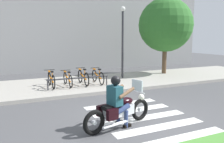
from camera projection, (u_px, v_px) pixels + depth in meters
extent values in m
plane|color=#4C4C4F|center=(140.00, 119.00, 6.84)|extent=(48.00, 48.00, 0.00)
cube|color=#A8A399|center=(86.00, 84.00, 11.65)|extent=(24.00, 4.40, 0.15)
cube|color=white|center=(180.00, 139.00, 5.47)|extent=(2.80, 0.40, 0.01)
cube|color=white|center=(160.00, 127.00, 6.19)|extent=(2.80, 0.40, 0.01)
cube|color=white|center=(145.00, 118.00, 6.91)|extent=(2.80, 0.40, 0.01)
cube|color=white|center=(132.00, 110.00, 7.63)|extent=(2.80, 0.40, 0.01)
cube|color=white|center=(121.00, 104.00, 8.35)|extent=(2.80, 0.40, 0.01)
torus|color=black|center=(140.00, 110.00, 6.67)|extent=(0.66, 0.28, 0.65)
cylinder|color=silver|center=(140.00, 110.00, 6.67)|extent=(0.14, 0.13, 0.12)
torus|color=black|center=(94.00, 123.00, 5.65)|extent=(0.66, 0.28, 0.65)
cylinder|color=silver|center=(94.00, 123.00, 5.65)|extent=(0.14, 0.13, 0.12)
cube|color=silver|center=(119.00, 111.00, 6.14)|extent=(0.95, 0.50, 0.28)
ellipsoid|color=black|center=(125.00, 101.00, 6.25)|extent=(0.57, 0.40, 0.22)
cube|color=black|center=(113.00, 107.00, 5.98)|extent=(0.61, 0.41, 0.10)
cube|color=black|center=(102.00, 110.00, 6.05)|extent=(0.34, 0.20, 0.28)
cube|color=black|center=(112.00, 114.00, 5.71)|extent=(0.34, 0.20, 0.28)
cylinder|color=silver|center=(136.00, 91.00, 6.49)|extent=(0.19, 0.61, 0.03)
sphere|color=white|center=(141.00, 97.00, 6.65)|extent=(0.18, 0.18, 0.18)
cube|color=silver|center=(137.00, 85.00, 6.48)|extent=(0.14, 0.40, 0.32)
cylinder|color=silver|center=(116.00, 124.00, 5.87)|extent=(0.81, 0.28, 0.08)
cube|color=#1E4C59|center=(115.00, 95.00, 5.98)|extent=(0.35, 0.45, 0.52)
sphere|color=black|center=(116.00, 80.00, 5.94)|extent=(0.26, 0.26, 0.26)
cylinder|color=brown|center=(116.00, 90.00, 6.28)|extent=(0.53, 0.22, 0.26)
cylinder|color=brown|center=(127.00, 93.00, 5.94)|extent=(0.53, 0.22, 0.26)
cylinder|color=navy|center=(115.00, 106.00, 6.25)|extent=(0.46, 0.25, 0.24)
cylinder|color=navy|center=(118.00, 116.00, 6.37)|extent=(0.11, 0.11, 0.47)
cube|color=black|center=(119.00, 122.00, 6.43)|extent=(0.26, 0.16, 0.08)
cylinder|color=navy|center=(123.00, 109.00, 6.00)|extent=(0.46, 0.25, 0.24)
cylinder|color=navy|center=(126.00, 119.00, 6.13)|extent=(0.11, 0.11, 0.47)
cube|color=black|center=(127.00, 126.00, 6.18)|extent=(0.26, 0.16, 0.08)
torus|color=black|center=(49.00, 79.00, 10.86)|extent=(0.06, 0.66, 0.66)
torus|color=black|center=(53.00, 82.00, 9.99)|extent=(0.06, 0.66, 0.66)
cylinder|color=orange|center=(51.00, 79.00, 10.42)|extent=(0.07, 0.87, 0.24)
cylinder|color=orange|center=(52.00, 76.00, 10.17)|extent=(0.04, 0.04, 0.40)
cube|color=black|center=(52.00, 72.00, 10.14)|extent=(0.10, 0.20, 0.06)
cylinder|color=black|center=(49.00, 70.00, 10.71)|extent=(0.48, 0.04, 0.03)
cube|color=orange|center=(49.00, 71.00, 10.81)|extent=(0.08, 0.28, 0.04)
torus|color=black|center=(65.00, 78.00, 11.20)|extent=(0.06, 0.60, 0.60)
torus|color=black|center=(71.00, 81.00, 10.28)|extent=(0.06, 0.60, 0.60)
cylinder|color=orange|center=(68.00, 78.00, 10.73)|extent=(0.08, 0.92, 0.25)
cylinder|color=orange|center=(69.00, 76.00, 10.48)|extent=(0.04, 0.04, 0.37)
cube|color=black|center=(69.00, 72.00, 10.46)|extent=(0.10, 0.20, 0.06)
cylinder|color=black|center=(65.00, 70.00, 11.05)|extent=(0.48, 0.04, 0.03)
cube|color=orange|center=(65.00, 71.00, 11.15)|extent=(0.08, 0.28, 0.04)
torus|color=black|center=(80.00, 76.00, 11.50)|extent=(0.07, 0.67, 0.67)
torus|color=black|center=(87.00, 79.00, 10.60)|extent=(0.07, 0.67, 0.67)
cylinder|color=orange|center=(83.00, 76.00, 11.04)|extent=(0.07, 0.91, 0.25)
cylinder|color=orange|center=(85.00, 74.00, 10.79)|extent=(0.04, 0.04, 0.41)
cube|color=black|center=(85.00, 69.00, 10.76)|extent=(0.10, 0.20, 0.06)
cylinder|color=black|center=(81.00, 68.00, 11.35)|extent=(0.48, 0.04, 0.03)
cube|color=orange|center=(80.00, 69.00, 11.45)|extent=(0.08, 0.28, 0.04)
torus|color=black|center=(94.00, 76.00, 11.80)|extent=(0.06, 0.64, 0.63)
torus|color=black|center=(102.00, 79.00, 10.93)|extent=(0.06, 0.64, 0.63)
cylinder|color=orange|center=(98.00, 76.00, 11.36)|extent=(0.07, 0.87, 0.24)
cylinder|color=orange|center=(100.00, 73.00, 11.11)|extent=(0.04, 0.04, 0.39)
cube|color=black|center=(100.00, 69.00, 11.09)|extent=(0.10, 0.20, 0.06)
cylinder|color=black|center=(95.00, 68.00, 11.65)|extent=(0.48, 0.04, 0.03)
cube|color=orange|center=(94.00, 69.00, 11.75)|extent=(0.08, 0.28, 0.04)
cylinder|color=#333338|center=(79.00, 78.00, 10.38)|extent=(2.90, 0.07, 0.07)
cylinder|color=#333338|center=(48.00, 85.00, 9.84)|extent=(0.06, 0.06, 0.45)
cylinder|color=#333338|center=(107.00, 80.00, 10.99)|extent=(0.06, 0.06, 0.45)
cylinder|color=#2D2D33|center=(123.00, 47.00, 12.70)|extent=(0.12, 0.12, 3.88)
sphere|color=white|center=(123.00, 9.00, 12.39)|extent=(0.28, 0.28, 0.28)
cylinder|color=brown|center=(164.00, 60.00, 14.51)|extent=(0.28, 0.28, 2.05)
sphere|color=#2D6B28|center=(166.00, 25.00, 14.18)|extent=(3.38, 3.38, 3.38)
cube|color=gray|center=(60.00, 18.00, 16.23)|extent=(24.00, 1.20, 7.73)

